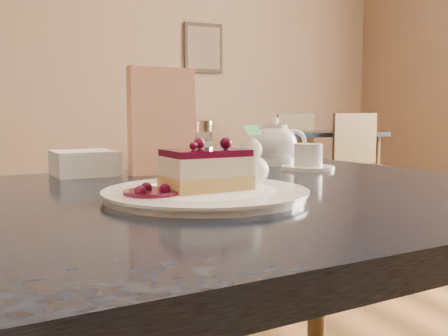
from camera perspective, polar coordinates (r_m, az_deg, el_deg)
name	(u,v)px	position (r m, az deg, el deg)	size (l,w,h in m)	color
main_table	(192,243)	(0.77, -3.72, -8.50)	(1.24, 0.91, 0.72)	#17202F
dessert_plate	(206,194)	(0.71, -2.11, -2.99)	(0.28, 0.28, 0.01)	white
cheesecake_slice	(206,170)	(0.71, -2.12, -0.22)	(0.12, 0.10, 0.06)	tan
whipped_cream	(251,170)	(0.75, 3.11, -0.22)	(0.05, 0.05, 0.05)	white
berry_sauce	(152,192)	(0.67, -8.18, -2.78)	(0.08, 0.08, 0.01)	black
tea_set	(281,148)	(1.18, 6.54, 2.29)	(0.18, 0.23, 0.10)	white
menu_card	(162,121)	(1.01, -7.11, 5.33)	(0.13, 0.03, 0.21)	beige
sugar_shaker	(200,144)	(1.10, -2.78, 2.73)	(0.06, 0.06, 0.11)	white
napkin_stack	(84,163)	(1.02, -15.72, 0.57)	(0.12, 0.12, 0.05)	white
bg_table_far_right	(321,200)	(4.72, 11.04, -3.56)	(0.99, 1.69, 1.12)	#17202F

